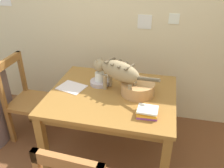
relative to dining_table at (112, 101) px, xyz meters
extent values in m
cube|color=beige|center=(-0.13, 0.83, 0.61)|extent=(4.46, 0.10, 2.50)
cube|color=white|center=(0.19, 0.78, 0.57)|extent=(0.15, 0.01, 0.15)
cube|color=white|center=(0.49, 0.78, 0.62)|extent=(0.11, 0.01, 0.11)
cube|color=olive|center=(0.00, 0.00, 0.07)|extent=(1.16, 0.97, 0.03)
cube|color=olive|center=(0.00, 0.00, 0.02)|extent=(1.08, 0.89, 0.07)
cube|color=olive|center=(-0.53, -0.43, -0.29)|extent=(0.07, 0.07, 0.69)
cube|color=olive|center=(-0.53, 0.43, -0.29)|extent=(0.07, 0.07, 0.69)
cube|color=olive|center=(0.53, 0.43, -0.29)|extent=(0.07, 0.07, 0.69)
ellipsoid|color=#9B845F|center=(0.06, 0.04, 0.31)|extent=(0.43, 0.31, 0.18)
cube|color=brown|center=(0.15, -0.01, 0.38)|extent=(0.08, 0.13, 0.01)
cube|color=brown|center=(0.09, 0.02, 0.38)|extent=(0.08, 0.13, 0.01)
cube|color=brown|center=(0.03, 0.05, 0.38)|extent=(0.08, 0.13, 0.01)
cube|color=brown|center=(-0.04, 0.09, 0.38)|extent=(0.08, 0.13, 0.01)
cylinder|color=#9B845F|center=(-0.08, 0.06, 0.16)|extent=(0.04, 0.04, 0.14)
cylinder|color=#9B845F|center=(-0.05, 0.14, 0.16)|extent=(0.04, 0.04, 0.14)
cylinder|color=#9B845F|center=(0.17, -0.06, 0.16)|extent=(0.04, 0.04, 0.14)
cylinder|color=#9B845F|center=(0.21, 0.01, 0.16)|extent=(0.04, 0.04, 0.14)
sphere|color=#9B845F|center=(-0.16, 0.15, 0.29)|extent=(0.12, 0.12, 0.12)
cone|color=#9B845F|center=(-0.17, 0.12, 0.34)|extent=(0.04, 0.04, 0.05)
cone|color=#9B845F|center=(-0.14, 0.18, 0.34)|extent=(0.04, 0.04, 0.05)
cylinder|color=brown|center=(0.33, -0.10, 0.33)|extent=(0.20, 0.12, 0.08)
cylinder|color=#B7A9AF|center=(-0.16, 0.15, 0.11)|extent=(0.19, 0.19, 0.04)
cylinder|color=white|center=(-0.16, 0.15, 0.17)|extent=(0.09, 0.09, 0.09)
torus|color=white|center=(-0.10, 0.15, 0.18)|extent=(0.06, 0.01, 0.06)
cube|color=silver|center=(-0.40, 0.02, 0.09)|extent=(0.29, 0.26, 0.01)
cube|color=purple|center=(0.35, -0.26, 0.10)|extent=(0.17, 0.14, 0.02)
cube|color=#F8A92E|center=(0.35, -0.27, 0.12)|extent=(0.17, 0.14, 0.02)
cube|color=gold|center=(0.35, -0.26, 0.13)|extent=(0.17, 0.14, 0.02)
cube|color=silver|center=(0.35, -0.27, 0.15)|extent=(0.16, 0.14, 0.02)
cylinder|color=tan|center=(0.23, 0.06, 0.14)|extent=(0.31, 0.31, 0.11)
cylinder|color=brown|center=(0.23, 0.06, 0.15)|extent=(0.25, 0.25, 0.10)
cube|color=#A06332|center=(-0.01, -1.01, 0.26)|extent=(0.42, 0.06, 0.08)
cube|color=#9A652E|center=(-0.92, 0.09, -0.20)|extent=(0.42, 0.42, 0.04)
cube|color=#9A652E|center=(-1.11, 0.09, 0.26)|extent=(0.05, 0.42, 0.08)
cube|color=#9A652E|center=(-1.11, 0.28, 0.06)|extent=(0.04, 0.04, 0.48)
cube|color=#9A652E|center=(-1.11, -0.10, 0.06)|extent=(0.04, 0.04, 0.48)
cube|color=#9A652E|center=(-0.73, 0.27, -0.43)|extent=(0.04, 0.04, 0.41)
cube|color=#9A652E|center=(-0.73, -0.11, -0.43)|extent=(0.04, 0.04, 0.41)
cube|color=#9A652E|center=(-1.11, 0.28, -0.43)|extent=(0.04, 0.04, 0.41)
cube|color=#9A652E|center=(-1.11, -0.10, -0.43)|extent=(0.04, 0.04, 0.41)
camera|label=1|loc=(0.43, -1.82, 1.23)|focal=37.96mm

